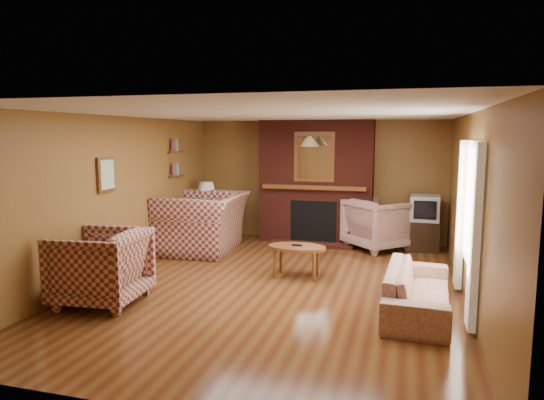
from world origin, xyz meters
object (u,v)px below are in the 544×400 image
(plaid_loveseat, at_px, (203,222))
(side_table, at_px, (207,227))
(table_lamp, at_px, (207,196))
(floral_armchair, at_px, (379,224))
(coffee_table, at_px, (297,250))
(fireplace, at_px, (316,183))
(plaid_armchair, at_px, (101,267))
(tv_stand, at_px, (423,236))
(crt_tv, at_px, (425,208))
(floral_sofa, at_px, (418,290))

(plaid_loveseat, bearing_deg, side_table, -165.30)
(side_table, bearing_deg, table_lamp, 90.00)
(floral_armchair, distance_m, coffee_table, 2.41)
(coffee_table, height_order, side_table, side_table)
(fireplace, xyz_separation_m, plaid_loveseat, (-1.85, -1.28, -0.66))
(coffee_table, height_order, table_lamp, table_lamp)
(plaid_loveseat, xyz_separation_m, floral_armchair, (3.09, 0.99, -0.05))
(plaid_armchair, xyz_separation_m, tv_stand, (4.00, 4.05, -0.19))
(floral_armchair, height_order, crt_tv, crt_tv)
(plaid_loveseat, height_order, coffee_table, plaid_loveseat)
(table_lamp, bearing_deg, fireplace, 14.29)
(side_table, bearing_deg, coffee_table, -40.16)
(plaid_armchair, relative_size, crt_tv, 1.99)
(floral_sofa, bearing_deg, floral_armchair, 14.47)
(floral_sofa, xyz_separation_m, tv_stand, (0.15, 3.28, 0.01))
(fireplace, distance_m, floral_armchair, 1.46)
(plaid_loveseat, xyz_separation_m, side_table, (-0.25, 0.74, -0.25))
(plaid_loveseat, relative_size, tv_stand, 2.91)
(crt_tv, bearing_deg, plaid_armchair, -134.66)
(fireplace, height_order, tv_stand, fireplace)
(floral_sofa, height_order, crt_tv, crt_tv)
(crt_tv, bearing_deg, coffee_table, -129.54)
(floral_sofa, height_order, coffee_table, floral_sofa)
(floral_armchair, distance_m, crt_tv, 0.87)
(fireplace, bearing_deg, floral_armchair, -13.19)
(coffee_table, distance_m, side_table, 2.98)
(side_table, bearing_deg, fireplace, 14.29)
(plaid_armchair, bearing_deg, crt_tv, 130.45)
(fireplace, height_order, floral_armchair, fireplace)
(floral_sofa, xyz_separation_m, side_table, (-4.00, 2.93, 0.00))
(plaid_armchair, distance_m, coffee_table, 2.78)
(plaid_armchair, xyz_separation_m, floral_armchair, (3.19, 3.95, 0.00))
(table_lamp, bearing_deg, tv_stand, 4.82)
(floral_sofa, bearing_deg, plaid_loveseat, 62.52)
(coffee_table, bearing_deg, fireplace, 94.16)
(table_lamp, bearing_deg, floral_armchair, 4.17)
(fireplace, distance_m, coffee_table, 2.58)
(floral_armchair, distance_m, table_lamp, 3.38)
(fireplace, height_order, table_lamp, fireplace)
(floral_sofa, relative_size, table_lamp, 2.92)
(fireplace, xyz_separation_m, table_lamp, (-2.10, -0.53, -0.27))
(plaid_loveseat, bearing_deg, table_lamp, -165.30)
(fireplace, relative_size, floral_armchair, 2.32)
(plaid_armchair, distance_m, tv_stand, 5.70)
(fireplace, bearing_deg, side_table, -165.71)
(plaid_armchair, distance_m, table_lamp, 3.73)
(table_lamp, height_order, tv_stand, table_lamp)
(plaid_loveseat, height_order, table_lamp, table_lamp)
(side_table, relative_size, table_lamp, 0.87)
(coffee_table, relative_size, tv_stand, 1.56)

